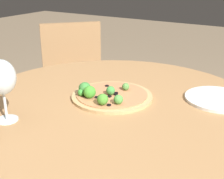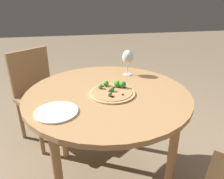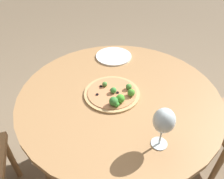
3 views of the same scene
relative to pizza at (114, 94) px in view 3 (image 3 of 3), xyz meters
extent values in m
plane|color=#847056|center=(0.03, -0.02, -0.74)|extent=(12.00, 12.00, 0.00)
cylinder|color=#A87A4C|center=(0.03, -0.02, -0.03)|extent=(1.02, 1.02, 0.03)
cylinder|color=#A87A4C|center=(0.35, -0.33, -0.39)|extent=(0.05, 0.05, 0.70)
cylinder|color=#A87A4C|center=(-0.29, 0.30, -0.39)|extent=(0.05, 0.05, 0.70)
cylinder|color=#A87A4C|center=(0.35, 0.30, -0.39)|extent=(0.05, 0.05, 0.70)
cylinder|color=#997047|center=(0.54, -0.41, -0.55)|extent=(0.04, 0.04, 0.39)
cylinder|color=#997047|center=(0.27, -0.61, -0.55)|extent=(0.04, 0.04, 0.39)
cylinder|color=#997047|center=(-0.34, 0.57, -0.55)|extent=(0.04, 0.04, 0.39)
cylinder|color=tan|center=(0.01, 0.01, -0.01)|extent=(0.28, 0.28, 0.01)
cylinder|color=tan|center=(0.01, 0.01, 0.00)|extent=(0.25, 0.25, 0.00)
sphere|color=#538A3F|center=(0.03, 0.07, 0.01)|extent=(0.03, 0.03, 0.03)
sphere|color=#4A8E2E|center=(0.03, -0.08, 0.02)|extent=(0.04, 0.04, 0.04)
sphere|color=#40903E|center=(0.01, 0.00, 0.02)|extent=(0.03, 0.03, 0.03)
sphere|color=#3C8238|center=(-0.07, -0.04, 0.02)|extent=(0.04, 0.04, 0.04)
sphere|color=green|center=(-0.07, -0.06, 0.01)|extent=(0.03, 0.03, 0.03)
sphere|color=#529740|center=(0.07, -0.05, 0.02)|extent=(0.03, 0.03, 0.03)
sphere|color=green|center=(-0.04, -0.06, 0.02)|extent=(0.04, 0.04, 0.04)
cylinder|color=black|center=(0.02, 0.01, 0.00)|extent=(0.01, 0.01, 0.00)
cylinder|color=black|center=(0.02, 0.02, 0.00)|extent=(0.01, 0.01, 0.00)
cylinder|color=black|center=(-0.02, -0.05, 0.00)|extent=(0.01, 0.01, 0.00)
cylinder|color=black|center=(-0.06, -0.05, 0.00)|extent=(0.01, 0.01, 0.00)
cylinder|color=black|center=(0.05, -0.08, 0.00)|extent=(0.01, 0.01, 0.00)
cylinder|color=black|center=(-0.05, 0.07, 0.00)|extent=(0.01, 0.01, 0.00)
cylinder|color=black|center=(0.01, -0.02, 0.00)|extent=(0.01, 0.01, 0.00)
cylinder|color=black|center=(0.02, 0.08, 0.00)|extent=(0.01, 0.01, 0.00)
cylinder|color=silver|center=(-0.17, -0.30, -0.01)|extent=(0.07, 0.07, 0.00)
cylinder|color=silver|center=(-0.17, -0.30, 0.03)|extent=(0.01, 0.01, 0.08)
ellipsoid|color=silver|center=(-0.17, -0.30, 0.12)|extent=(0.08, 0.08, 0.10)
cylinder|color=white|center=(0.33, 0.18, -0.01)|extent=(0.23, 0.23, 0.01)
camera|label=1|loc=(0.54, -0.85, 0.41)|focal=50.00mm
camera|label=2|loc=(0.22, 1.20, 0.56)|focal=35.00mm
camera|label=3|loc=(-0.73, -0.40, 0.71)|focal=35.00mm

